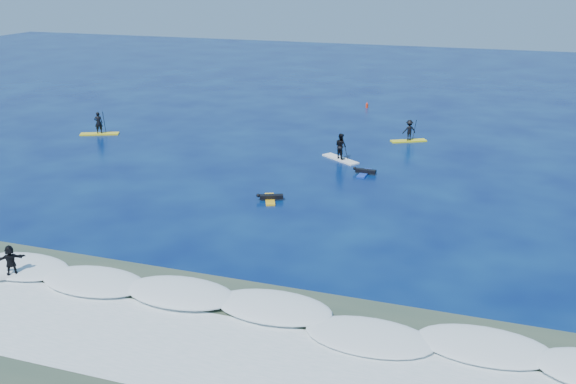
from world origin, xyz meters
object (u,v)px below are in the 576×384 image
(sup_paddler_left, at_px, (99,126))
(prone_paddler_near, at_px, (270,198))
(prone_paddler_far, at_px, (365,172))
(sup_paddler_center, at_px, (341,149))
(sup_paddler_right, at_px, (409,132))
(wave_surfer, at_px, (11,262))
(marker_buoy, at_px, (367,105))

(sup_paddler_left, bearing_deg, prone_paddler_near, -52.55)
(sup_paddler_left, relative_size, prone_paddler_far, 1.56)
(sup_paddler_center, relative_size, sup_paddler_right, 1.08)
(prone_paddler_far, relative_size, wave_surfer, 1.04)
(sup_paddler_left, bearing_deg, wave_surfer, -88.03)
(sup_paddler_right, bearing_deg, sup_paddler_left, 164.73)
(marker_buoy, bearing_deg, sup_paddler_center, -84.01)
(prone_paddler_near, bearing_deg, prone_paddler_far, -54.78)
(sup_paddler_center, xyz_separation_m, wave_surfer, (-9.06, -22.11, 0.00))
(sup_paddler_center, distance_m, prone_paddler_far, 3.55)
(sup_paddler_left, relative_size, marker_buoy, 5.16)
(sup_paddler_left, relative_size, wave_surfer, 1.63)
(prone_paddler_near, height_order, wave_surfer, wave_surfer)
(sup_paddler_left, bearing_deg, sup_paddler_right, -10.39)
(prone_paddler_far, distance_m, marker_buoy, 20.60)
(sup_paddler_right, height_order, prone_paddler_near, sup_paddler_right)
(wave_surfer, bearing_deg, sup_paddler_center, 28.24)
(wave_surfer, bearing_deg, prone_paddler_far, 20.31)
(sup_paddler_center, height_order, wave_surfer, sup_paddler_center)
(prone_paddler_near, bearing_deg, sup_paddler_left, 38.73)
(sup_paddler_left, distance_m, marker_buoy, 24.86)
(prone_paddler_far, bearing_deg, wave_surfer, 153.03)
(sup_paddler_right, bearing_deg, sup_paddler_center, -149.02)
(sup_paddler_right, xyz_separation_m, prone_paddler_near, (-5.65, -15.73, -0.62))
(prone_paddler_near, relative_size, marker_buoy, 3.39)
(sup_paddler_center, height_order, marker_buoy, sup_paddler_center)
(sup_paddler_left, distance_m, sup_paddler_right, 24.60)
(sup_paddler_center, bearing_deg, sup_paddler_left, -146.60)
(marker_buoy, bearing_deg, prone_paddler_near, -90.07)
(sup_paddler_right, distance_m, marker_buoy, 12.42)
(prone_paddler_near, xyz_separation_m, wave_surfer, (-7.18, -12.87, 0.68))
(prone_paddler_near, distance_m, wave_surfer, 14.75)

